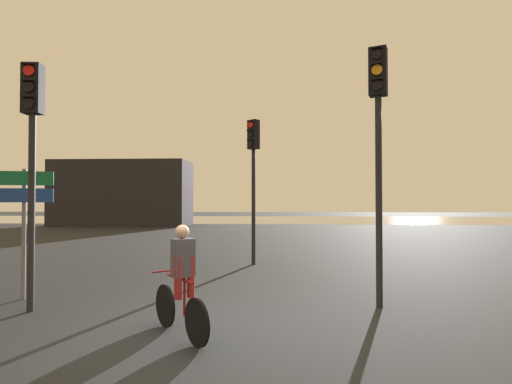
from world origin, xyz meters
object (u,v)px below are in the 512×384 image
(distant_building, at_px, (123,193))
(direction_sign_post, at_px, (24,209))
(traffic_light_center, at_px, (253,164))
(cyclist, at_px, (182,280))
(traffic_light_near_right, at_px, (378,127))
(traffic_light_near_left, at_px, (32,139))

(distant_building, relative_size, direction_sign_post, 3.96)
(traffic_light_center, bearing_deg, distant_building, -19.26)
(cyclist, bearing_deg, traffic_light_near_right, -10.30)
(traffic_light_center, height_order, direction_sign_post, traffic_light_center)
(traffic_light_near_left, height_order, traffic_light_near_right, traffic_light_near_right)
(distant_building, relative_size, traffic_light_near_left, 2.33)
(traffic_light_center, distance_m, traffic_light_near_left, 6.50)
(traffic_light_near_right, bearing_deg, cyclist, 50.93)
(direction_sign_post, xyz_separation_m, cyclist, (3.67, -2.00, -0.97))
(distant_building, distance_m, traffic_light_near_right, 27.05)
(traffic_light_near_right, relative_size, cyclist, 2.97)
(distant_building, height_order, traffic_light_center, distant_building)
(direction_sign_post, bearing_deg, cyclist, 135.73)
(traffic_light_near_left, relative_size, traffic_light_near_right, 0.92)
(traffic_light_near_left, relative_size, direction_sign_post, 1.70)
(traffic_light_near_right, relative_size, direction_sign_post, 1.85)
(traffic_light_near_right, xyz_separation_m, cyclist, (-3.25, -1.78, -2.50))
(distant_building, distance_m, traffic_light_near_left, 24.99)
(distant_building, relative_size, cyclist, 6.35)
(distant_building, bearing_deg, cyclist, -66.85)
(traffic_light_center, relative_size, cyclist, 2.75)
(distant_building, xyz_separation_m, traffic_light_near_left, (7.67, -23.78, 0.56))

